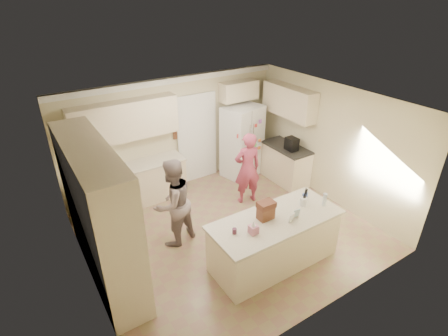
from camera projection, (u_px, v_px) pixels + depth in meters
floor at (229, 232)px, 6.92m from camera, size 5.20×4.60×0.02m
ceiling at (230, 104)px, 5.70m from camera, size 5.20×4.60×0.02m
wall_back at (175, 134)px, 8.03m from camera, size 5.20×0.02×2.60m
wall_front at (326, 246)px, 4.59m from camera, size 5.20×0.02×2.60m
wall_left at (80, 221)px, 5.07m from camera, size 0.02×4.60×2.60m
wall_right at (330, 143)px, 7.55m from camera, size 0.02×4.60×2.60m
crown_back at (172, 81)px, 7.42m from camera, size 5.20×0.08×0.12m
pantry_bank at (99, 215)px, 5.42m from camera, size 0.60×2.60×2.35m
back_base_cab at (136, 185)px, 7.66m from camera, size 2.20×0.60×0.88m
back_countertop at (133, 167)px, 7.43m from camera, size 2.24×0.63×0.04m
back_upper_cab at (125, 121)px, 7.07m from camera, size 2.20×0.35×0.80m
doorway_opening at (197, 139)px, 8.39m from camera, size 0.90×0.06×2.10m
doorway_casing at (197, 140)px, 8.36m from camera, size 1.02×0.03×2.22m
wall_frame_upper at (175, 124)px, 7.89m from camera, size 0.15×0.02×0.20m
wall_frame_lower at (176, 135)px, 8.02m from camera, size 0.15×0.02×0.20m
refrigerator at (242, 142)px, 8.62m from camera, size 1.04×0.89×1.80m
fridge_seam at (251, 147)px, 8.36m from camera, size 0.02×0.02×1.78m
fridge_dispenser at (244, 139)px, 8.13m from camera, size 0.22×0.03×0.35m
fridge_handle_l at (249, 142)px, 8.25m from camera, size 0.02×0.02×0.85m
fridge_handle_r at (253, 141)px, 8.30m from camera, size 0.02×0.02×0.85m
over_fridge_cab at (239, 91)px, 8.30m from camera, size 0.95×0.35×0.45m
right_base_cab at (285, 164)px, 8.55m from camera, size 0.60×1.20×0.88m
right_countertop at (287, 147)px, 8.33m from camera, size 0.63×1.24×0.04m
right_upper_cab at (289, 101)px, 8.05m from camera, size 0.35×1.50×0.70m
coffee_maker at (292, 144)px, 8.08m from camera, size 0.22×0.28×0.30m
island_base at (274, 241)px, 5.99m from camera, size 2.20×0.90×0.88m
island_top at (276, 220)px, 5.77m from camera, size 2.28×0.96×0.05m
utensil_crock at (303, 202)px, 6.07m from camera, size 0.13×0.13×0.15m
tissue_box at (253, 229)px, 5.39m from camera, size 0.13×0.13×0.14m
tissue_plume at (254, 224)px, 5.34m from camera, size 0.08×0.08×0.08m
dollhouse_body at (266, 213)px, 5.71m from camera, size 0.26×0.18×0.22m
dollhouse_roof at (266, 205)px, 5.64m from camera, size 0.28×0.20×0.10m
jam_jar at (234, 231)px, 5.40m from camera, size 0.07×0.07×0.09m
greeting_card_a at (292, 218)px, 5.64m from camera, size 0.12×0.06×0.16m
greeting_card_b at (297, 213)px, 5.75m from camera, size 0.12×0.05×0.16m
water_bottle at (325, 200)px, 6.04m from camera, size 0.07×0.07×0.24m
shaker_salt at (304, 196)px, 6.29m from camera, size 0.05×0.05×0.09m
shaker_pepper at (306, 195)px, 6.33m from camera, size 0.05×0.05×0.09m
teen_boy at (173, 203)px, 6.29m from camera, size 0.98×0.86×1.71m
teen_girl at (247, 168)px, 7.54m from camera, size 0.67×0.51×1.64m
fridge_magnets at (251, 147)px, 8.35m from camera, size 0.76×0.02×1.44m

